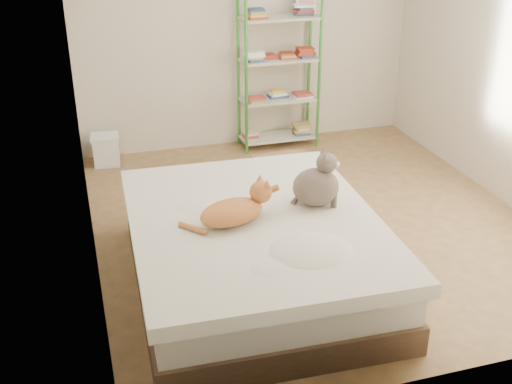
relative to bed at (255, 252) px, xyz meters
name	(u,v)px	position (x,y,z in m)	size (l,w,h in m)	color
room	(318,80)	(0.78, 0.81, 1.02)	(3.81, 4.21, 2.61)	tan
bed	(255,252)	(0.00, 0.00, 0.00)	(1.85, 2.27, 0.56)	brown
orange_cat	(231,209)	(-0.18, -0.03, 0.40)	(0.57, 0.31, 0.23)	#E57C49
grey_cat	(316,179)	(0.50, 0.08, 0.49)	(0.31, 0.37, 0.42)	#7C6B5E
shelf_unit	(279,74)	(1.08, 2.69, 0.55)	(0.88, 0.36, 1.74)	green
cardboard_box	(285,179)	(0.70, 1.35, -0.08)	(0.58, 0.55, 0.45)	#935D3E
white_bin	(106,150)	(-0.87, 2.66, -0.11)	(0.32, 0.29, 0.34)	white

